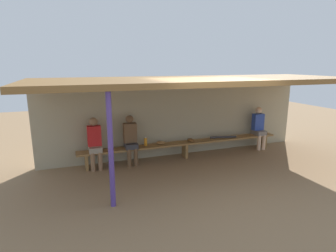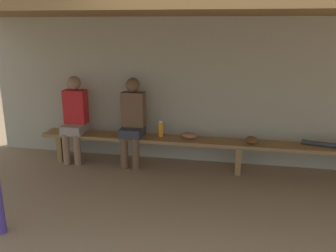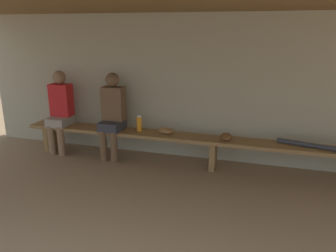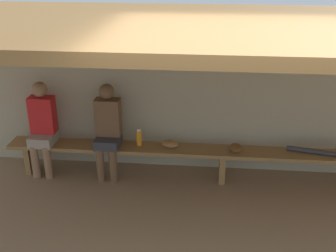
# 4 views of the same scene
# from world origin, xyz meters

# --- Properties ---
(ground_plane) EXTENTS (24.00, 24.00, 0.00)m
(ground_plane) POSITION_xyz_m (0.00, 0.00, 0.00)
(ground_plane) COLOR #8C6D4C
(back_wall) EXTENTS (8.00, 0.20, 2.20)m
(back_wall) POSITION_xyz_m (0.00, 2.00, 1.10)
(back_wall) COLOR tan
(back_wall) RESTS_ON ground
(dugout_roof) EXTENTS (8.00, 2.80, 0.12)m
(dugout_roof) POSITION_xyz_m (0.00, 0.70, 2.26)
(dugout_roof) COLOR brown
(dugout_roof) RESTS_ON back_wall
(bench) EXTENTS (6.00, 0.36, 0.46)m
(bench) POSITION_xyz_m (0.00, 1.55, 0.39)
(bench) COLOR olive
(bench) RESTS_ON ground
(player_leftmost) EXTENTS (0.34, 0.42, 1.34)m
(player_leftmost) POSITION_xyz_m (-2.51, 1.55, 0.73)
(player_leftmost) COLOR gray
(player_leftmost) RESTS_ON ground
(player_middle) EXTENTS (0.34, 0.42, 1.34)m
(player_middle) POSITION_xyz_m (-1.59, 1.55, 0.73)
(player_middle) COLOR #333338
(player_middle) RESTS_ON ground
(water_bottle_orange) EXTENTS (0.08, 0.08, 0.24)m
(water_bottle_orange) POSITION_xyz_m (-1.16, 1.60, 0.58)
(water_bottle_orange) COLOR orange
(water_bottle_orange) RESTS_ON bench
(baseball_glove_worn) EXTENTS (0.17, 0.24, 0.09)m
(baseball_glove_worn) POSITION_xyz_m (0.17, 1.54, 0.51)
(baseball_glove_worn) COLOR brown
(baseball_glove_worn) RESTS_ON bench
(baseball_glove_dark_brown) EXTENTS (0.28, 0.23, 0.09)m
(baseball_glove_dark_brown) POSITION_xyz_m (-0.73, 1.58, 0.51)
(baseball_glove_dark_brown) COLOR olive
(baseball_glove_dark_brown) RESTS_ON bench
(baseball_bat) EXTENTS (0.80, 0.24, 0.07)m
(baseball_bat) POSITION_xyz_m (1.26, 1.55, 0.49)
(baseball_bat) COLOR #333338
(baseball_bat) RESTS_ON bench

